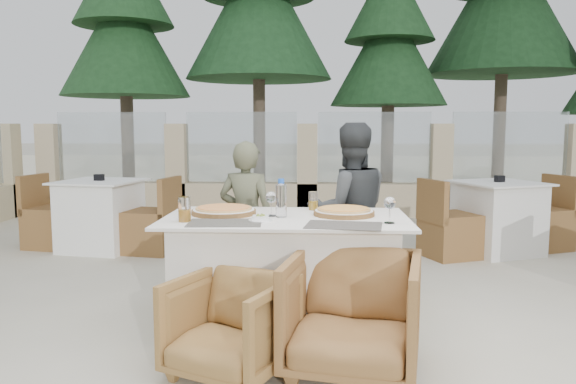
{
  "coord_description": "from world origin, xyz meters",
  "views": [
    {
      "loc": [
        0.12,
        -3.7,
        1.36
      ],
      "look_at": [
        -0.07,
        0.23,
        0.9
      ],
      "focal_mm": 35.0,
      "sensor_mm": 36.0,
      "label": 1
    }
  ],
  "objects_px": {
    "water_bottle": "(281,198)",
    "armchair_near_left": "(231,326)",
    "wine_glass_centre": "(271,202)",
    "armchair_far_left": "(242,261)",
    "diner_right": "(350,211)",
    "pizza_left": "(224,210)",
    "dining_table": "(286,274)",
    "armchair_near_right": "(353,314)",
    "diner_left": "(247,220)",
    "beer_glass_right": "(313,201)",
    "wine_glass_corner": "(390,208)",
    "armchair_far_right": "(343,258)",
    "bg_table_b": "(498,218)",
    "pizza_right": "(344,211)",
    "bg_table_a": "(101,215)",
    "olive_dish": "(260,218)",
    "beer_glass_left": "(185,209)"
  },
  "relations": [
    {
      "from": "water_bottle",
      "to": "armchair_near_left",
      "type": "relative_size",
      "value": 0.42
    },
    {
      "from": "wine_glass_centre",
      "to": "armchair_far_left",
      "type": "bearing_deg",
      "value": 113.75
    },
    {
      "from": "diner_right",
      "to": "pizza_left",
      "type": "bearing_deg",
      "value": 24.86
    },
    {
      "from": "dining_table",
      "to": "armchair_near_right",
      "type": "relative_size",
      "value": 2.18
    },
    {
      "from": "water_bottle",
      "to": "diner_left",
      "type": "xyz_separation_m",
      "value": [
        -0.32,
        0.72,
        -0.27
      ]
    },
    {
      "from": "water_bottle",
      "to": "beer_glass_right",
      "type": "height_order",
      "value": "water_bottle"
    },
    {
      "from": "beer_glass_right",
      "to": "diner_right",
      "type": "bearing_deg",
      "value": 56.25
    },
    {
      "from": "wine_glass_corner",
      "to": "armchair_far_right",
      "type": "xyz_separation_m",
      "value": [
        -0.24,
        0.91,
        -0.53
      ]
    },
    {
      "from": "bg_table_b",
      "to": "pizza_right",
      "type": "bearing_deg",
      "value": -149.23
    },
    {
      "from": "wine_glass_corner",
      "to": "bg_table_b",
      "type": "distance_m",
      "value": 3.07
    },
    {
      "from": "wine_glass_centre",
      "to": "wine_glass_corner",
      "type": "bearing_deg",
      "value": -17.99
    },
    {
      "from": "water_bottle",
      "to": "bg_table_b",
      "type": "height_order",
      "value": "water_bottle"
    },
    {
      "from": "wine_glass_centre",
      "to": "bg_table_b",
      "type": "xyz_separation_m",
      "value": [
        2.25,
        2.39,
        -0.48
      ]
    },
    {
      "from": "wine_glass_corner",
      "to": "bg_table_a",
      "type": "xyz_separation_m",
      "value": [
        -2.82,
        2.58,
        -0.48
      ]
    },
    {
      "from": "pizza_right",
      "to": "armchair_near_right",
      "type": "height_order",
      "value": "pizza_right"
    },
    {
      "from": "wine_glass_centre",
      "to": "armchair_far_right",
      "type": "xyz_separation_m",
      "value": [
        0.51,
        0.67,
        -0.53
      ]
    },
    {
      "from": "wine_glass_centre",
      "to": "bg_table_b",
      "type": "distance_m",
      "value": 3.32
    },
    {
      "from": "wine_glass_centre",
      "to": "diner_left",
      "type": "distance_m",
      "value": 0.77
    },
    {
      "from": "dining_table",
      "to": "armchair_far_left",
      "type": "bearing_deg",
      "value": 119.45
    },
    {
      "from": "diner_right",
      "to": "water_bottle",
      "type": "bearing_deg",
      "value": 45.33
    },
    {
      "from": "wine_glass_centre",
      "to": "diner_right",
      "type": "distance_m",
      "value": 0.93
    },
    {
      "from": "diner_right",
      "to": "diner_left",
      "type": "bearing_deg",
      "value": -9.18
    },
    {
      "from": "bg_table_a",
      "to": "wine_glass_corner",
      "type": "bearing_deg",
      "value": -32.67
    },
    {
      "from": "pizza_right",
      "to": "beer_glass_right",
      "type": "relative_size",
      "value": 3.12
    },
    {
      "from": "olive_dish",
      "to": "armchair_far_right",
      "type": "bearing_deg",
      "value": 57.03
    },
    {
      "from": "diner_left",
      "to": "bg_table_b",
      "type": "height_order",
      "value": "diner_left"
    },
    {
      "from": "wine_glass_centre",
      "to": "armchair_near_left",
      "type": "bearing_deg",
      "value": -103.07
    },
    {
      "from": "dining_table",
      "to": "pizza_left",
      "type": "height_order",
      "value": "pizza_left"
    },
    {
      "from": "beer_glass_right",
      "to": "bg_table_a",
      "type": "xyz_separation_m",
      "value": [
        -2.35,
        2.05,
        -0.45
      ]
    },
    {
      "from": "olive_dish",
      "to": "armchair_far_left",
      "type": "relative_size",
      "value": 0.16
    },
    {
      "from": "pizza_left",
      "to": "beer_glass_left",
      "type": "relative_size",
      "value": 2.82
    },
    {
      "from": "pizza_left",
      "to": "armchair_near_right",
      "type": "relative_size",
      "value": 0.59
    },
    {
      "from": "pizza_left",
      "to": "beer_glass_left",
      "type": "xyz_separation_m",
      "value": [
        -0.2,
        -0.31,
        0.05
      ]
    },
    {
      "from": "pizza_right",
      "to": "diner_right",
      "type": "bearing_deg",
      "value": 83.13
    },
    {
      "from": "pizza_left",
      "to": "wine_glass_centre",
      "type": "xyz_separation_m",
      "value": [
        0.33,
        -0.07,
        0.06
      ]
    },
    {
      "from": "wine_glass_centre",
      "to": "water_bottle",
      "type": "bearing_deg",
      "value": -26.68
    },
    {
      "from": "pizza_left",
      "to": "armchair_near_right",
      "type": "distance_m",
      "value": 1.19
    },
    {
      "from": "pizza_left",
      "to": "water_bottle",
      "type": "height_order",
      "value": "water_bottle"
    },
    {
      "from": "armchair_far_left",
      "to": "bg_table_b",
      "type": "xyz_separation_m",
      "value": [
        2.53,
        1.75,
        0.08
      ]
    },
    {
      "from": "bg_table_a",
      "to": "dining_table",
      "type": "bearing_deg",
      "value": -37.72
    },
    {
      "from": "beer_glass_right",
      "to": "armchair_far_left",
      "type": "xyz_separation_m",
      "value": [
        -0.56,
        0.35,
        -0.53
      ]
    },
    {
      "from": "armchair_near_left",
      "to": "diner_right",
      "type": "bearing_deg",
      "value": 87.69
    },
    {
      "from": "pizza_left",
      "to": "dining_table",
      "type": "bearing_deg",
      "value": -13.25
    },
    {
      "from": "wine_glass_centre",
      "to": "armchair_near_right",
      "type": "relative_size",
      "value": 0.25
    },
    {
      "from": "bg_table_b",
      "to": "armchair_near_right",
      "type": "bearing_deg",
      "value": -141.96
    },
    {
      "from": "dining_table",
      "to": "pizza_right",
      "type": "relative_size",
      "value": 3.94
    },
    {
      "from": "olive_dish",
      "to": "diner_right",
      "type": "distance_m",
      "value": 1.11
    },
    {
      "from": "dining_table",
      "to": "armchair_far_right",
      "type": "distance_m",
      "value": 0.81
    },
    {
      "from": "armchair_near_right",
      "to": "wine_glass_corner",
      "type": "bearing_deg",
      "value": 70.94
    },
    {
      "from": "armchair_far_right",
      "to": "pizza_left",
      "type": "bearing_deg",
      "value": 59.99
    }
  ]
}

